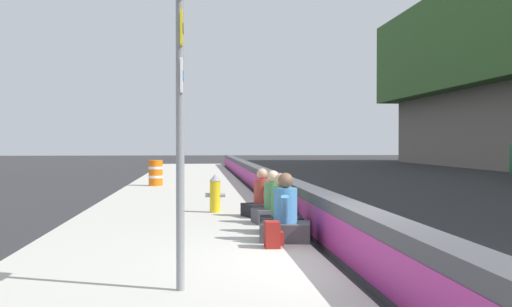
{
  "coord_description": "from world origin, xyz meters",
  "views": [
    {
      "loc": [
        -8.21,
        2.21,
        1.73
      ],
      "look_at": [
        4.83,
        0.99,
        1.51
      ],
      "focal_mm": 44.04,
      "sensor_mm": 36.0,
      "label": 1
    }
  ],
  "objects_px": {
    "route_sign_post": "(181,96)",
    "seated_person_foreground": "(285,220)",
    "fire_hydrant": "(215,193)",
    "backpack": "(273,235)",
    "seated_person_far": "(262,201)",
    "seated_person_rear": "(273,207)",
    "seated_person_middle": "(281,214)",
    "construction_barrel": "(156,173)"
  },
  "relations": [
    {
      "from": "route_sign_post",
      "to": "seated_person_foreground",
      "type": "xyz_separation_m",
      "value": [
        3.28,
        -1.6,
        -1.75
      ]
    },
    {
      "from": "route_sign_post",
      "to": "fire_hydrant",
      "type": "distance_m",
      "value": 7.77
    },
    {
      "from": "fire_hydrant",
      "to": "backpack",
      "type": "distance_m",
      "value": 4.99
    },
    {
      "from": "route_sign_post",
      "to": "seated_person_far",
      "type": "distance_m",
      "value": 7.1
    },
    {
      "from": "seated_person_rear",
      "to": "seated_person_far",
      "type": "bearing_deg",
      "value": 5.03
    },
    {
      "from": "route_sign_post",
      "to": "fire_hydrant",
      "type": "bearing_deg",
      "value": -4.35
    },
    {
      "from": "seated_person_rear",
      "to": "backpack",
      "type": "bearing_deg",
      "value": 173.1
    },
    {
      "from": "fire_hydrant",
      "to": "seated_person_middle",
      "type": "xyz_separation_m",
      "value": [
        -3.35,
        -1.08,
        -0.12
      ]
    },
    {
      "from": "fire_hydrant",
      "to": "construction_barrel",
      "type": "bearing_deg",
      "value": 11.99
    },
    {
      "from": "route_sign_post",
      "to": "backpack",
      "type": "height_order",
      "value": "route_sign_post"
    },
    {
      "from": "backpack",
      "to": "construction_barrel",
      "type": "bearing_deg",
      "value": 10.79
    },
    {
      "from": "seated_person_rear",
      "to": "seated_person_middle",
      "type": "bearing_deg",
      "value": 179.62
    },
    {
      "from": "route_sign_post",
      "to": "construction_barrel",
      "type": "distance_m",
      "value": 16.92
    },
    {
      "from": "fire_hydrant",
      "to": "construction_barrel",
      "type": "distance_m",
      "value": 9.42
    },
    {
      "from": "seated_person_middle",
      "to": "seated_person_rear",
      "type": "distance_m",
      "value": 1.33
    },
    {
      "from": "fire_hydrant",
      "to": "seated_person_far",
      "type": "xyz_separation_m",
      "value": [
        -0.88,
        -0.99,
        -0.12
      ]
    },
    {
      "from": "route_sign_post",
      "to": "backpack",
      "type": "bearing_deg",
      "value": -26.41
    },
    {
      "from": "route_sign_post",
      "to": "seated_person_foreground",
      "type": "relative_size",
      "value": 3.25
    },
    {
      "from": "route_sign_post",
      "to": "seated_person_middle",
      "type": "distance_m",
      "value": 4.87
    },
    {
      "from": "fire_hydrant",
      "to": "seated_person_middle",
      "type": "bearing_deg",
      "value": -162.1
    },
    {
      "from": "seated_person_far",
      "to": "construction_barrel",
      "type": "bearing_deg",
      "value": 16.27
    },
    {
      "from": "backpack",
      "to": "fire_hydrant",
      "type": "bearing_deg",
      "value": 8.53
    },
    {
      "from": "seated_person_middle",
      "to": "backpack",
      "type": "xyz_separation_m",
      "value": [
        -1.58,
        0.34,
        -0.13
      ]
    },
    {
      "from": "route_sign_post",
      "to": "seated_person_far",
      "type": "bearing_deg",
      "value": -13.17
    },
    {
      "from": "seated_person_middle",
      "to": "construction_barrel",
      "type": "xyz_separation_m",
      "value": [
        12.56,
        3.04,
        0.15
      ]
    },
    {
      "from": "fire_hydrant",
      "to": "seated_person_rear",
      "type": "xyz_separation_m",
      "value": [
        -2.02,
        -1.09,
        -0.12
      ]
    },
    {
      "from": "seated_person_middle",
      "to": "seated_person_far",
      "type": "bearing_deg",
      "value": 2.12
    },
    {
      "from": "seated_person_middle",
      "to": "seated_person_far",
      "type": "xyz_separation_m",
      "value": [
        2.47,
        0.09,
        -0.0
      ]
    },
    {
      "from": "seated_person_far",
      "to": "backpack",
      "type": "relative_size",
      "value": 2.6
    },
    {
      "from": "seated_person_foreground",
      "to": "seated_person_far",
      "type": "height_order",
      "value": "seated_person_foreground"
    },
    {
      "from": "seated_person_foreground",
      "to": "seated_person_middle",
      "type": "height_order",
      "value": "seated_person_foreground"
    },
    {
      "from": "fire_hydrant",
      "to": "seated_person_middle",
      "type": "height_order",
      "value": "seated_person_middle"
    },
    {
      "from": "seated_person_foreground",
      "to": "seated_person_middle",
      "type": "bearing_deg",
      "value": -3.64
    },
    {
      "from": "route_sign_post",
      "to": "seated_person_foreground",
      "type": "distance_m",
      "value": 4.04
    },
    {
      "from": "seated_person_middle",
      "to": "backpack",
      "type": "height_order",
      "value": "seated_person_middle"
    },
    {
      "from": "seated_person_foreground",
      "to": "seated_person_far",
      "type": "xyz_separation_m",
      "value": [
        3.42,
        0.03,
        -0.02
      ]
    },
    {
      "from": "seated_person_foreground",
      "to": "construction_barrel",
      "type": "relative_size",
      "value": 1.17
    },
    {
      "from": "seated_person_middle",
      "to": "construction_barrel",
      "type": "distance_m",
      "value": 12.93
    },
    {
      "from": "fire_hydrant",
      "to": "seated_person_far",
      "type": "relative_size",
      "value": 0.85
    },
    {
      "from": "seated_person_far",
      "to": "construction_barrel",
      "type": "relative_size",
      "value": 1.09
    },
    {
      "from": "seated_person_far",
      "to": "backpack",
      "type": "height_order",
      "value": "seated_person_far"
    },
    {
      "from": "seated_person_middle",
      "to": "seated_person_rear",
      "type": "height_order",
      "value": "seated_person_middle"
    }
  ]
}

